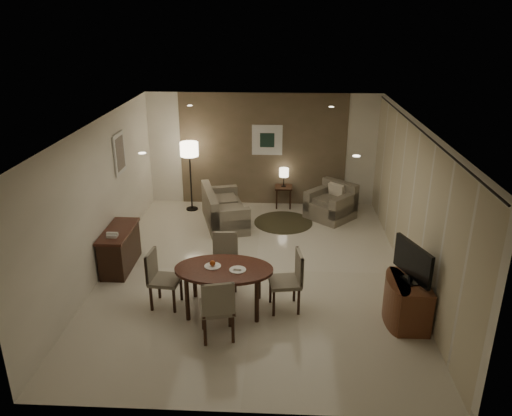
# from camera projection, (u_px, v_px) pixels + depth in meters

# --- Properties ---
(room_shell) EXTENTS (5.50, 7.00, 2.70)m
(room_shell) POSITION_uv_depth(u_px,v_px,m) (257.00, 194.00, 9.03)
(room_shell) COLOR beige
(room_shell) RESTS_ON ground
(taupe_accent) EXTENTS (3.96, 0.03, 2.70)m
(taupe_accent) POSITION_uv_depth(u_px,v_px,m) (263.00, 150.00, 11.90)
(taupe_accent) COLOR brown
(taupe_accent) RESTS_ON wall_back
(curtain_wall) EXTENTS (0.08, 6.70, 2.58)m
(curtain_wall) POSITION_uv_depth(u_px,v_px,m) (411.00, 206.00, 8.54)
(curtain_wall) COLOR beige
(curtain_wall) RESTS_ON wall_right
(curtain_rod) EXTENTS (0.03, 6.80, 0.03)m
(curtain_rod) POSITION_uv_depth(u_px,v_px,m) (421.00, 130.00, 8.06)
(curtain_rod) COLOR black
(curtain_rod) RESTS_ON wall_right
(art_back_frame) EXTENTS (0.72, 0.03, 0.72)m
(art_back_frame) POSITION_uv_depth(u_px,v_px,m) (267.00, 140.00, 11.78)
(art_back_frame) COLOR silver
(art_back_frame) RESTS_ON wall_back
(art_back_canvas) EXTENTS (0.34, 0.01, 0.34)m
(art_back_canvas) POSITION_uv_depth(u_px,v_px,m) (267.00, 140.00, 11.76)
(art_back_canvas) COLOR #182C22
(art_back_canvas) RESTS_ON wall_back
(art_left_frame) EXTENTS (0.03, 0.60, 0.80)m
(art_left_frame) POSITION_uv_depth(u_px,v_px,m) (119.00, 153.00, 9.72)
(art_left_frame) COLOR silver
(art_left_frame) RESTS_ON wall_left
(art_left_canvas) EXTENTS (0.01, 0.46, 0.64)m
(art_left_canvas) POSITION_uv_depth(u_px,v_px,m) (120.00, 153.00, 9.72)
(art_left_canvas) COLOR gray
(art_left_canvas) RESTS_ON wall_left
(downlight_nl) EXTENTS (0.10, 0.10, 0.01)m
(downlight_nl) POSITION_uv_depth(u_px,v_px,m) (142.00, 153.00, 6.56)
(downlight_nl) COLOR white
(downlight_nl) RESTS_ON ceiling
(downlight_nr) EXTENTS (0.10, 0.10, 0.01)m
(downlight_nr) POSITION_uv_depth(u_px,v_px,m) (356.00, 156.00, 6.43)
(downlight_nr) COLOR white
(downlight_nr) RESTS_ON ceiling
(downlight_fl) EXTENTS (0.10, 0.10, 0.01)m
(downlight_fl) POSITION_uv_depth(u_px,v_px,m) (190.00, 106.00, 9.91)
(downlight_fl) COLOR white
(downlight_fl) RESTS_ON ceiling
(downlight_fr) EXTENTS (0.10, 0.10, 0.01)m
(downlight_fr) POSITION_uv_depth(u_px,v_px,m) (331.00, 107.00, 9.78)
(downlight_fr) COLOR white
(downlight_fr) RESTS_ON ceiling
(console_desk) EXTENTS (0.48, 1.20, 0.75)m
(console_desk) POSITION_uv_depth(u_px,v_px,m) (120.00, 249.00, 9.13)
(console_desk) COLOR #492317
(console_desk) RESTS_ON floor
(telephone) EXTENTS (0.20, 0.14, 0.09)m
(telephone) POSITION_uv_depth(u_px,v_px,m) (112.00, 234.00, 8.70)
(telephone) COLOR white
(telephone) RESTS_ON console_desk
(tv_cabinet) EXTENTS (0.48, 0.90, 0.70)m
(tv_cabinet) POSITION_uv_depth(u_px,v_px,m) (409.00, 301.00, 7.52)
(tv_cabinet) COLOR brown
(tv_cabinet) RESTS_ON floor
(flat_tv) EXTENTS (0.36, 0.85, 0.60)m
(flat_tv) POSITION_uv_depth(u_px,v_px,m) (413.00, 262.00, 7.27)
(flat_tv) COLOR black
(flat_tv) RESTS_ON tv_cabinet
(dining_table) EXTENTS (1.54, 0.96, 0.72)m
(dining_table) POSITION_uv_depth(u_px,v_px,m) (224.00, 289.00, 7.84)
(dining_table) COLOR #492317
(dining_table) RESTS_ON floor
(chair_near) EXTENTS (0.57, 0.57, 0.99)m
(chair_near) POSITION_uv_depth(u_px,v_px,m) (217.00, 306.00, 7.13)
(chair_near) COLOR gray
(chair_near) RESTS_ON floor
(chair_far) EXTENTS (0.47, 0.47, 0.93)m
(chair_far) POSITION_uv_depth(u_px,v_px,m) (225.00, 262.00, 8.45)
(chair_far) COLOR gray
(chair_far) RESTS_ON floor
(chair_left) EXTENTS (0.50, 0.50, 0.94)m
(chair_left) POSITION_uv_depth(u_px,v_px,m) (165.00, 279.00, 7.90)
(chair_left) COLOR gray
(chair_left) RESTS_ON floor
(chair_right) EXTENTS (0.54, 0.54, 0.98)m
(chair_right) POSITION_uv_depth(u_px,v_px,m) (285.00, 281.00, 7.81)
(chair_right) COLOR gray
(chair_right) RESTS_ON floor
(plate_a) EXTENTS (0.26, 0.26, 0.02)m
(plate_a) POSITION_uv_depth(u_px,v_px,m) (213.00, 266.00, 7.76)
(plate_a) COLOR white
(plate_a) RESTS_ON dining_table
(plate_b) EXTENTS (0.26, 0.26, 0.02)m
(plate_b) POSITION_uv_depth(u_px,v_px,m) (238.00, 270.00, 7.65)
(plate_b) COLOR white
(plate_b) RESTS_ON dining_table
(fruit_apple) EXTENTS (0.09, 0.09, 0.09)m
(fruit_apple) POSITION_uv_depth(u_px,v_px,m) (213.00, 263.00, 7.74)
(fruit_apple) COLOR #A44012
(fruit_apple) RESTS_ON plate_a
(napkin) EXTENTS (0.12, 0.08, 0.03)m
(napkin) POSITION_uv_depth(u_px,v_px,m) (238.00, 269.00, 7.64)
(napkin) COLOR white
(napkin) RESTS_ON plate_b
(round_rug) EXTENTS (1.31, 1.31, 0.01)m
(round_rug) POSITION_uv_depth(u_px,v_px,m) (283.00, 222.00, 11.22)
(round_rug) COLOR #423B25
(round_rug) RESTS_ON floor
(sofa) EXTENTS (1.82, 1.24, 0.78)m
(sofa) POSITION_uv_depth(u_px,v_px,m) (225.00, 207.00, 11.07)
(sofa) COLOR gray
(sofa) RESTS_ON floor
(armchair) EXTENTS (1.26, 1.25, 0.81)m
(armchair) POSITION_uv_depth(u_px,v_px,m) (331.00, 201.00, 11.33)
(armchair) COLOR gray
(armchair) RESTS_ON floor
(side_table) EXTENTS (0.41, 0.41, 0.52)m
(side_table) POSITION_uv_depth(u_px,v_px,m) (283.00, 197.00, 12.05)
(side_table) COLOR #321F10
(side_table) RESTS_ON floor
(table_lamp) EXTENTS (0.22, 0.22, 0.50)m
(table_lamp) POSITION_uv_depth(u_px,v_px,m) (284.00, 176.00, 11.87)
(table_lamp) COLOR #FFEAC1
(table_lamp) RESTS_ON side_table
(floor_lamp) EXTENTS (0.42, 0.42, 1.65)m
(floor_lamp) POSITION_uv_depth(u_px,v_px,m) (191.00, 177.00, 11.68)
(floor_lamp) COLOR #FFE5B7
(floor_lamp) RESTS_ON floor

